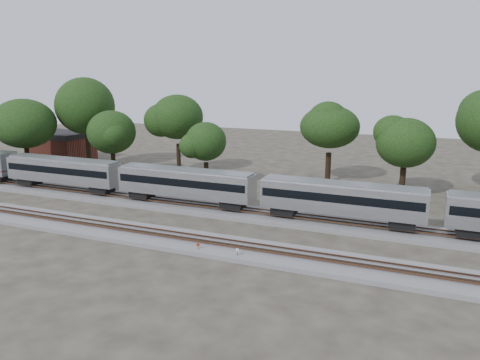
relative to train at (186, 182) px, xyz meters
name	(u,v)px	position (x,y,z in m)	size (l,w,h in m)	color
ground	(179,226)	(2.33, -6.00, -3.05)	(160.00, 160.00, 0.00)	#383328
track_far	(205,209)	(2.33, 0.00, -2.84)	(160.00, 5.00, 0.73)	slate
track_near	(157,237)	(2.33, -10.00, -2.84)	(160.00, 5.00, 0.73)	slate
train	(186,182)	(0.00, 0.00, 0.00)	(84.80, 2.92, 4.30)	silver
switch_stand_red	(198,247)	(7.53, -11.73, -2.46)	(0.29, 0.09, 0.93)	#512D19
switch_stand_white	(237,253)	(11.21, -11.81, -2.39)	(0.32, 0.10, 1.03)	#512D19
switch_lever	(208,252)	(8.36, -11.45, -2.90)	(0.50, 0.30, 0.30)	#512D19
brick_building	(61,146)	(-35.11, 18.15, -0.55)	(10.65, 7.75, 4.96)	brown
tree_0	(24,124)	(-31.39, 7.15, 4.61)	(7.80, 7.80, 11.00)	black
tree_1	(85,106)	(-25.39, 13.83, 6.94)	(10.16, 10.16, 14.33)	black
tree_2	(112,132)	(-17.96, 10.37, 3.59)	(6.77, 6.77, 9.54)	black
tree_3	(177,117)	(-9.84, 15.49, 5.64)	(8.84, 8.84, 12.47)	black
tree_4	(206,142)	(-2.53, 10.10, 3.11)	(6.29, 6.29, 8.86)	black
tree_5	(330,127)	(12.18, 18.85, 4.78)	(7.97, 7.97, 11.24)	black
tree_6	(405,143)	(22.37, 14.58, 3.74)	(6.92, 6.92, 9.75)	black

